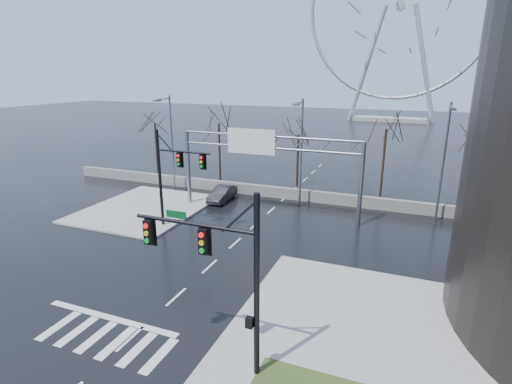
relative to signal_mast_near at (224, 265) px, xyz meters
The scene contains 17 objects.
ground 8.15m from the signal_mast_near, 141.85° to the left, with size 260.00×260.00×0.00m, color black.
sidewalk_right_ext 9.12m from the signal_mast_near, 51.18° to the left, with size 12.00×10.00×0.15m, color gray.
sidewalk_far 23.25m from the signal_mast_near, 135.18° to the left, with size 10.00×12.00×0.15m, color gray.
barrier_wall 24.96m from the signal_mast_near, 102.07° to the left, with size 52.00×0.50×1.10m, color slate.
signal_mast_near is the anchor object (origin of this frame).
signal_mast_far 17.03m from the signal_mast_near, 130.26° to the left, with size 4.72×0.41×8.00m.
sign_gantry 19.79m from the signal_mast_near, 106.19° to the left, with size 16.36×0.40×7.60m.
streetlight_left 28.07m from the signal_mast_near, 127.67° to the left, with size 0.50×2.55×10.00m.
streetlight_mid 22.44m from the signal_mast_near, 98.05° to the left, with size 0.50×2.55×10.00m.
streetlight_right 23.92m from the signal_mast_near, 68.25° to the left, with size 0.50×2.55×10.00m.
tree_far_left 36.36m from the signal_mast_near, 129.53° to the left, with size 3.50×3.50×7.00m.
tree_left 30.98m from the signal_mast_near, 117.18° to the left, with size 3.75×3.75×7.50m.
tree_center 29.00m from the signal_mast_near, 100.21° to the left, with size 3.25×3.25×6.50m.
tree_right 27.84m from the signal_mast_near, 82.02° to the left, with size 3.90×3.90×7.80m.
tree_far_right 30.45m from the signal_mast_near, 67.07° to the left, with size 3.40×3.40×6.80m.
ferris_wheel 101.29m from the signal_mast_near, 90.08° to the left, with size 45.00×6.00×50.91m.
car 23.94m from the signal_mast_near, 116.82° to the left, with size 1.52×4.35×1.43m, color black.
Camera 1 is at (11.60, -16.85, 12.16)m, focal length 28.00 mm.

